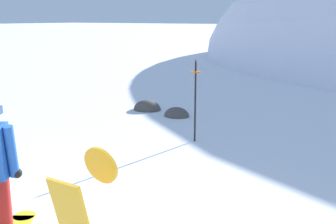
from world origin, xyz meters
TOP-DOWN VIEW (x-y plane):
  - piste_marker_near at (-0.62, 5.24)m, footprint 0.20×0.20m
  - rock_dark at (-2.07, 6.89)m, footprint 0.67×0.57m
  - rock_mid at (-3.14, 7.11)m, footprint 0.78×0.67m

SIDE VIEW (x-z plane):
  - rock_dark at x=-2.07m, z-range -0.24..0.24m
  - rock_mid at x=-3.14m, z-range -0.27..0.27m
  - piste_marker_near at x=-0.62m, z-range 0.13..1.81m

